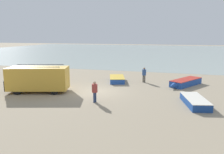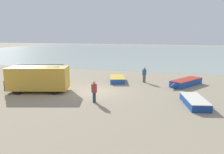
{
  "view_description": "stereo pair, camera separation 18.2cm",
  "coord_description": "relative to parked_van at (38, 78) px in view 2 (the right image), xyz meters",
  "views": [
    {
      "loc": [
        6.6,
        -18.17,
        5.11
      ],
      "look_at": [
        0.97,
        2.24,
        1.0
      ],
      "focal_mm": 35.0,
      "sensor_mm": 36.0,
      "label": 1
    },
    {
      "loc": [
        6.77,
        -18.12,
        5.11
      ],
      "look_at": [
        0.97,
        2.24,
        1.0
      ],
      "focal_mm": 35.0,
      "sensor_mm": 36.0,
      "label": 2
    }
  ],
  "objects": [
    {
      "name": "ground_plane",
      "position": [
        4.92,
        1.41,
        -1.25
      ],
      "size": [
        200.0,
        200.0,
        0.0
      ],
      "primitive_type": "plane",
      "color": "gray"
    },
    {
      "name": "sea_water",
      "position": [
        4.92,
        53.41,
        -1.25
      ],
      "size": [
        120.0,
        80.0,
        0.01
      ],
      "primitive_type": "cube",
      "color": "#99A89E",
      "rests_on": "ground_plane"
    },
    {
      "name": "parked_van",
      "position": [
        0.0,
        0.0,
        0.0
      ],
      "size": [
        5.67,
        3.41,
        2.42
      ],
      "rotation": [
        0.0,
        0.0,
        3.42
      ],
      "color": "gold",
      "rests_on": "ground_plane"
    },
    {
      "name": "fishing_rowboat_0",
      "position": [
        -2.74,
        5.78,
        -0.98
      ],
      "size": [
        2.9,
        4.93,
        0.54
      ],
      "rotation": [
        0.0,
        0.0,
        4.32
      ],
      "color": "#ADA89E",
      "rests_on": "ground_plane"
    },
    {
      "name": "fishing_rowboat_1",
      "position": [
        5.73,
        6.29,
        -0.97
      ],
      "size": [
        2.34,
        3.86,
        0.56
      ],
      "rotation": [
        0.0,
        0.0,
        1.85
      ],
      "color": "#234CA3",
      "rests_on": "ground_plane"
    },
    {
      "name": "fishing_rowboat_2",
      "position": [
        13.28,
        -0.09,
        -0.98
      ],
      "size": [
        2.05,
        4.25,
        0.55
      ],
      "rotation": [
        0.0,
        0.0,
        1.79
      ],
      "color": "navy",
      "rests_on": "ground_plane"
    },
    {
      "name": "fishing_rowboat_3",
      "position": [
        12.92,
        6.19,
        -0.93
      ],
      "size": [
        3.52,
        4.69,
        0.65
      ],
      "rotation": [
        0.0,
        0.0,
        4.13
      ],
      "color": "#234CA3",
      "rests_on": "ground_plane"
    },
    {
      "name": "fisherman_0",
      "position": [
        8.68,
        6.64,
        -0.28
      ],
      "size": [
        0.43,
        0.43,
        1.63
      ],
      "rotation": [
        0.0,
        0.0,
        4.7
      ],
      "color": "#5B564C",
      "rests_on": "ground_plane"
    },
    {
      "name": "fisherman_1",
      "position": [
        5.96,
        -1.57,
        -0.27
      ],
      "size": [
        0.43,
        0.43,
        1.65
      ],
      "rotation": [
        0.0,
        0.0,
        2.87
      ],
      "color": "navy",
      "rests_on": "ground_plane"
    }
  ]
}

